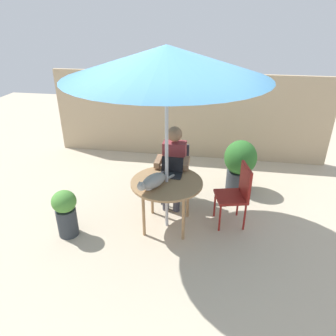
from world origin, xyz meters
name	(u,v)px	position (x,y,z in m)	size (l,w,h in m)	color
ground_plane	(167,225)	(0.00, 0.00, 0.00)	(14.00, 14.00, 0.00)	#BCAD93
fence_back	(188,116)	(0.00, 2.44, 0.84)	(5.42, 0.08, 1.69)	tan
patio_table	(167,186)	(0.00, 0.00, 0.64)	(0.95, 0.95, 0.70)	#9E754C
patio_umbrella	(166,62)	(0.00, 0.00, 2.21)	(2.36, 2.36, 2.39)	#B7B7BC
chair_occupied	(175,168)	(0.00, 0.77, 0.52)	(0.40, 0.40, 0.89)	#33383F
chair_empty	(237,191)	(0.94, 0.23, 0.52)	(0.48, 0.48, 0.89)	maroon
person_seated	(174,163)	(0.00, 0.61, 0.69)	(0.48, 0.48, 1.23)	maroon
laptop	(172,169)	(0.03, 0.24, 0.77)	(0.31, 0.26, 0.21)	black
cat	(153,182)	(-0.15, -0.18, 0.79)	(0.40, 0.57, 0.17)	gray
potted_plant_near_fence	(66,212)	(-1.27, -0.41, 0.36)	(0.32, 0.32, 0.66)	#33383D
potted_plant_by_chair	(240,163)	(1.01, 1.22, 0.47)	(0.53, 0.53, 0.86)	#33383D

